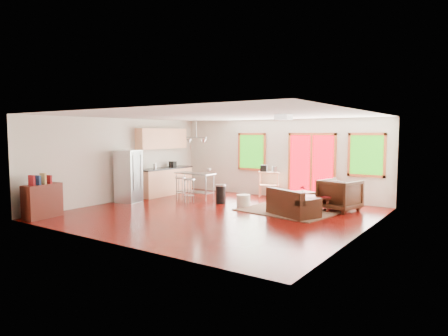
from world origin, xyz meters
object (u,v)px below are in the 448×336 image
Objects in this scene: loveseat at (292,205)px; island at (195,181)px; armchair at (340,193)px; kitchen_cart at (268,175)px; ottoman at (303,198)px; refrigerator at (129,176)px; coffee_table at (311,198)px; rug at (288,211)px.

island is at bearing -167.21° from loveseat.
armchair is 0.90× the size of kitchen_cart.
ottoman is 0.37× the size of refrigerator.
ottoman is 1.84m from kitchen_cart.
coffee_table is 5.57m from refrigerator.
loveseat is at bearing -96.72° from coffee_table.
ottoman is (-1.20, 0.28, -0.29)m from armchair.
loveseat is at bearing 74.39° from armchair.
coffee_table is 3.93m from island.
kitchen_cart reaches higher than loveseat.
kitchen_cart is at bearing 43.13° from island.
loveseat is 3.18m from kitchen_cart.
coffee_table is (0.12, 0.99, 0.07)m from loveseat.
coffee_table is 1.94× the size of ottoman.
armchair reaches higher than loveseat.
coffee_table is at bearing 107.09° from loveseat.
refrigerator is at bearing -151.20° from ottoman.
coffee_table is at bearing 43.72° from rug.
armchair is at bearing -13.09° from ottoman.
rug is 5.01m from refrigerator.
kitchen_cart is (-1.63, 1.90, 0.72)m from rug.
loveseat reaches higher than rug.
island is (-3.92, -0.25, 0.24)m from coffee_table.
refrigerator is (-5.21, -1.91, 0.46)m from coffee_table.
coffee_table reaches higher than ottoman.
island is (-3.43, 0.21, 0.57)m from rug.
island is at bearing -136.87° from kitchen_cart.
armchair is 2.99m from kitchen_cart.
coffee_table is at bearing 43.87° from armchair.
ottoman is 5.38m from refrigerator.
refrigerator reaches higher than island.
refrigerator is at bearing -145.96° from loveseat.
armchair is 0.60× the size of refrigerator.
rug is at bearing 50.43° from armchair.
rug is 2.53× the size of armchair.
kitchen_cart is at bearing 153.75° from ottoman.
island reaches higher than loveseat.
refrigerator is at bearing -162.96° from rug.
rug is 1.63× the size of loveseat.
kitchen_cart is at bearing -6.53° from armchair.
refrigerator is at bearing -132.77° from kitchen_cart.
rug is 1.14m from ottoman.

